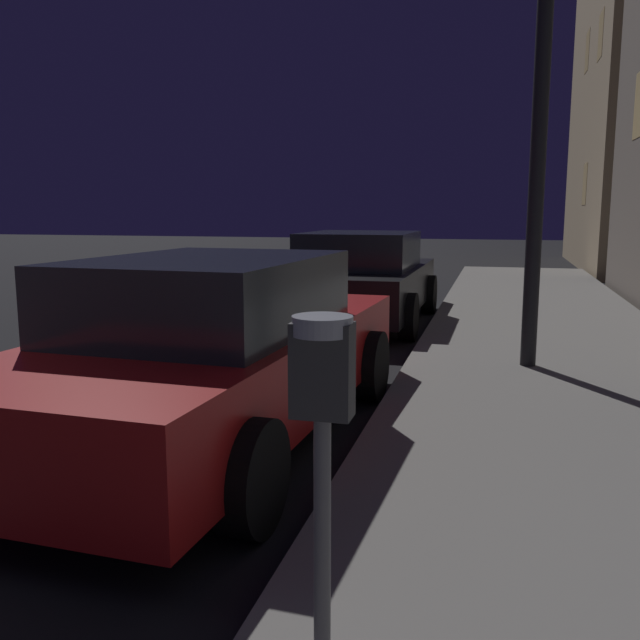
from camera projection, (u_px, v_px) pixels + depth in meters
The scene contains 4 objects.
parking_meter at pixel (322, 415), 2.14m from camera, with size 0.19×0.19×1.31m.
car_red at pixel (215, 350), 5.24m from camera, with size 2.18×4.62×1.43m.
car_black at pixel (361, 278), 10.70m from camera, with size 2.11×4.21×1.43m.
street_lamp at pixel (545, 25), 6.67m from camera, with size 0.44×0.44×5.10m.
Camera 1 is at (4.92, -2.12, 1.78)m, focal length 38.32 mm.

